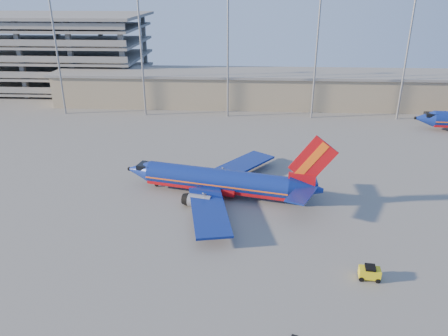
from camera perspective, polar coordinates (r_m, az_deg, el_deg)
The scene contains 6 objects.
ground at distance 63.09m, azimuth 2.84°, elevation -5.01°, with size 220.00×220.00×0.00m, color slate.
terminal_building at distance 116.90m, azimuth 8.29°, elevation 10.27°, with size 122.00×16.00×8.50m.
parking_garage at distance 145.02m, azimuth -22.73°, elevation 14.22°, with size 62.00×32.00×21.40m.
light_mast_row at distance 102.54m, azimuth 6.34°, elevation 16.12°, with size 101.60×1.60×28.65m.
aircraft_main at distance 65.22m, azimuth -0.28°, elevation -1.73°, with size 31.51×29.97×10.82m.
baggage_tug at distance 50.84m, azimuth 18.49°, elevation -12.80°, with size 2.40×1.61×1.63m.
Camera 1 is at (0.23, -55.72, 29.59)m, focal length 35.00 mm.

